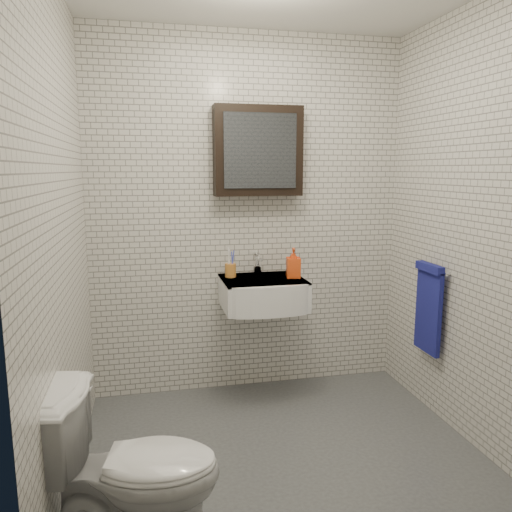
% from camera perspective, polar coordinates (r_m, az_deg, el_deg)
% --- Properties ---
extents(ground, '(2.20, 2.00, 0.01)m').
position_cam_1_polar(ground, '(2.98, 3.39, -22.00)').
color(ground, '#45484C').
rests_on(ground, ground).
extents(room_shell, '(2.22, 2.02, 2.51)m').
position_cam_1_polar(room_shell, '(2.53, 3.72, 7.33)').
color(room_shell, silver).
rests_on(room_shell, ground).
extents(washbasin, '(0.55, 0.50, 0.20)m').
position_cam_1_polar(washbasin, '(3.36, 0.94, -4.30)').
color(washbasin, white).
rests_on(washbasin, room_shell).
extents(faucet, '(0.06, 0.20, 0.15)m').
position_cam_1_polar(faucet, '(3.51, 0.21, -0.98)').
color(faucet, silver).
rests_on(faucet, washbasin).
extents(mirror_cabinet, '(0.60, 0.15, 0.60)m').
position_cam_1_polar(mirror_cabinet, '(3.45, 0.23, 11.89)').
color(mirror_cabinet, black).
rests_on(mirror_cabinet, room_shell).
extents(towel_rail, '(0.09, 0.30, 0.58)m').
position_cam_1_polar(towel_rail, '(3.39, 19.14, -5.26)').
color(towel_rail, silver).
rests_on(towel_rail, room_shell).
extents(toothbrush_cup, '(0.09, 0.09, 0.20)m').
position_cam_1_polar(toothbrush_cup, '(3.42, -2.93, -1.56)').
color(toothbrush_cup, '#CC7F33').
rests_on(toothbrush_cup, washbasin).
extents(soap_bottle, '(0.11, 0.11, 0.20)m').
position_cam_1_polar(soap_bottle, '(3.40, 4.30, -0.79)').
color(soap_bottle, orange).
rests_on(soap_bottle, washbasin).
extents(toilet, '(0.78, 0.53, 0.73)m').
position_cam_1_polar(toilet, '(2.27, -14.03, -22.68)').
color(toilet, white).
rests_on(toilet, ground).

